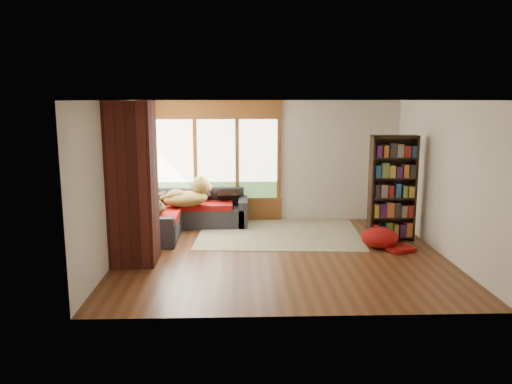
# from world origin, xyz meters

# --- Properties ---
(floor) EXTENTS (5.50, 5.50, 0.00)m
(floor) POSITION_xyz_m (0.00, 0.00, 0.00)
(floor) COLOR #4F2A16
(floor) RESTS_ON ground
(ceiling) EXTENTS (5.50, 5.50, 0.00)m
(ceiling) POSITION_xyz_m (0.00, 0.00, 2.60)
(ceiling) COLOR white
(wall_back) EXTENTS (5.50, 0.04, 2.60)m
(wall_back) POSITION_xyz_m (0.00, 2.50, 1.30)
(wall_back) COLOR silver
(wall_back) RESTS_ON ground
(wall_front) EXTENTS (5.50, 0.04, 2.60)m
(wall_front) POSITION_xyz_m (0.00, -2.50, 1.30)
(wall_front) COLOR silver
(wall_front) RESTS_ON ground
(wall_left) EXTENTS (0.04, 5.00, 2.60)m
(wall_left) POSITION_xyz_m (-2.75, 0.00, 1.30)
(wall_left) COLOR silver
(wall_left) RESTS_ON ground
(wall_right) EXTENTS (0.04, 5.00, 2.60)m
(wall_right) POSITION_xyz_m (2.75, 0.00, 1.30)
(wall_right) COLOR silver
(wall_right) RESTS_ON ground
(windows_back) EXTENTS (2.82, 0.10, 1.90)m
(windows_back) POSITION_xyz_m (-1.20, 2.47, 1.35)
(windows_back) COLOR brown
(windows_back) RESTS_ON wall_back
(windows_left) EXTENTS (0.10, 2.62, 1.90)m
(windows_left) POSITION_xyz_m (-2.72, 1.20, 1.35)
(windows_left) COLOR brown
(windows_left) RESTS_ON wall_left
(roller_blind) EXTENTS (0.03, 0.72, 0.90)m
(roller_blind) POSITION_xyz_m (-2.69, 2.03, 1.75)
(roller_blind) COLOR #718059
(roller_blind) RESTS_ON wall_left
(brick_chimney) EXTENTS (0.70, 0.70, 2.60)m
(brick_chimney) POSITION_xyz_m (-2.40, -0.35, 1.30)
(brick_chimney) COLOR #471914
(brick_chimney) RESTS_ON ground
(sectional_sofa) EXTENTS (2.20, 2.20, 0.80)m
(sectional_sofa) POSITION_xyz_m (-1.95, 1.70, 0.30)
(sectional_sofa) COLOR #25252B
(sectional_sofa) RESTS_ON ground
(area_rug) EXTENTS (3.28, 2.59, 0.01)m
(area_rug) POSITION_xyz_m (0.07, 1.33, 0.01)
(area_rug) COLOR beige
(area_rug) RESTS_ON ground
(bookshelf) EXTENTS (0.85, 0.28, 1.97)m
(bookshelf) POSITION_xyz_m (2.14, 0.83, 0.99)
(bookshelf) COLOR black
(bookshelf) RESTS_ON ground
(pouf) EXTENTS (0.69, 0.69, 0.36)m
(pouf) POSITION_xyz_m (1.80, 0.35, 0.19)
(pouf) COLOR #9D1411
(pouf) RESTS_ON area_rug
(dog_tan) EXTENTS (1.07, 0.90, 0.52)m
(dog_tan) POSITION_xyz_m (-1.71, 1.65, 0.80)
(dog_tan) COLOR olive
(dog_tan) RESTS_ON sectional_sofa
(dog_brindle) EXTENTS (0.86, 0.96, 0.47)m
(dog_brindle) POSITION_xyz_m (-2.41, 1.00, 0.77)
(dog_brindle) COLOR #3D2C1C
(dog_brindle) RESTS_ON sectional_sofa
(throw_pillows) EXTENTS (1.98, 1.68, 0.45)m
(throw_pillows) POSITION_xyz_m (-1.86, 1.75, 0.79)
(throw_pillows) COLOR black
(throw_pillows) RESTS_ON sectional_sofa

